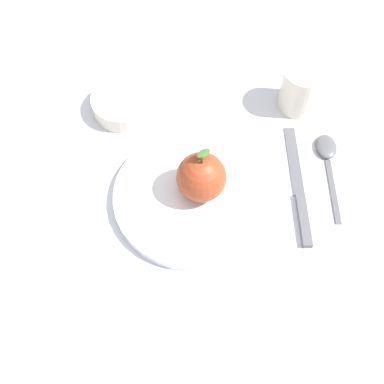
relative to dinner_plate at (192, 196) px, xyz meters
The scene contains 7 objects.
ground_plane 0.03m from the dinner_plate, 36.48° to the right, with size 2.40×2.40×0.00m, color silver.
dinner_plate is the anchor object (origin of this frame).
apple 0.05m from the dinner_plate, 56.12° to the right, with size 0.07×0.07×0.09m.
side_bowl 0.21m from the dinner_plate, 46.13° to the left, with size 0.11×0.11×0.03m.
cup 0.26m from the dinner_plate, 30.62° to the right, with size 0.07×0.07×0.08m.
knife 0.17m from the dinner_plate, 74.80° to the right, with size 0.22×0.07×0.01m.
spoon 0.23m from the dinner_plate, 57.16° to the right, with size 0.16×0.06×0.01m.
Camera 1 is at (-0.40, -0.07, 0.65)m, focal length 46.06 mm.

